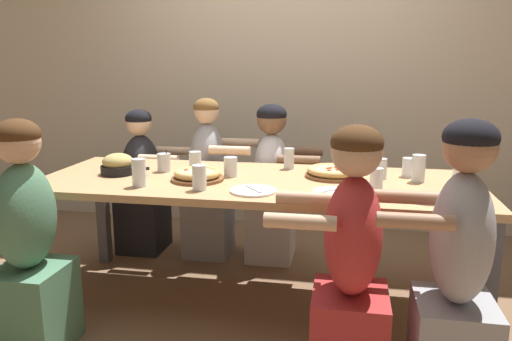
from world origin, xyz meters
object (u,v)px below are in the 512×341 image
at_px(drinking_glass_a, 409,168).
at_px(diner_near_left, 27,247).
at_px(cocktail_glass_blue, 164,163).
at_px(diner_near_midright, 351,269).
at_px(diner_far_midleft, 208,186).
at_px(drinking_glass_f, 199,179).
at_px(drinking_glass_j, 418,170).
at_px(drinking_glass_c, 381,169).
at_px(skillet_bowl, 118,165).
at_px(pizza_board_main, 197,175).
at_px(drinking_glass_d, 195,161).
at_px(empty_plate_b, 253,191).
at_px(pizza_board_second, 333,172).
at_px(drinking_glass_g, 139,175).
at_px(drinking_glass_h, 376,181).
at_px(diner_far_left, 142,188).
at_px(diner_near_right, 457,273).
at_px(drinking_glass_b, 289,160).
at_px(empty_plate_a, 331,192).
at_px(drinking_glass_i, 231,168).
at_px(empty_plate_c, 427,198).
at_px(drinking_glass_e, 460,172).
at_px(diner_far_center, 272,189).

relative_size(drinking_glass_a, diner_near_left, 0.09).
distance_m(cocktail_glass_blue, diner_near_midright, 1.39).
bearing_deg(diner_near_midright, diner_far_midleft, 36.39).
height_order(drinking_glass_f, drinking_glass_j, drinking_glass_j).
xyz_separation_m(drinking_glass_c, drinking_glass_f, (-0.93, -0.43, 0.00)).
relative_size(skillet_bowl, drinking_glass_c, 2.53).
relative_size(pizza_board_main, diner_near_midright, 0.26).
bearing_deg(drinking_glass_d, diner_near_midright, -43.09).
bearing_deg(empty_plate_b, pizza_board_second, 46.95).
distance_m(drinking_glass_a, drinking_glass_g, 1.51).
relative_size(drinking_glass_f, drinking_glass_h, 0.98).
distance_m(drinking_glass_c, drinking_glass_g, 1.33).
xyz_separation_m(diner_near_midright, diner_far_left, (-1.51, 1.37, -0.06)).
xyz_separation_m(drinking_glass_h, diner_far_midleft, (-1.12, 0.90, -0.29)).
relative_size(empty_plate_b, diner_near_left, 0.21).
xyz_separation_m(empty_plate_b, drinking_glass_h, (0.61, 0.07, 0.06)).
bearing_deg(pizza_board_main, diner_far_left, 130.87).
relative_size(drinking_glass_c, drinking_glass_g, 0.78).
xyz_separation_m(drinking_glass_d, drinking_glass_g, (-0.16, -0.48, 0.01)).
xyz_separation_m(skillet_bowl, cocktail_glass_blue, (0.24, 0.12, -0.01)).
relative_size(diner_near_midright, diner_near_right, 0.97).
bearing_deg(drinking_glass_a, drinking_glass_b, 172.85).
distance_m(pizza_board_second, empty_plate_a, 0.37).
height_order(pizza_board_main, pizza_board_second, pizza_board_main).
distance_m(drinking_glass_i, drinking_glass_j, 1.05).
distance_m(empty_plate_c, diner_near_right, 0.46).
distance_m(empty_plate_b, drinking_glass_j, 0.93).
bearing_deg(empty_plate_a, drinking_glass_f, -175.01).
bearing_deg(drinking_glass_j, empty_plate_a, -143.91).
height_order(drinking_glass_e, diner_far_center, diner_far_center).
xyz_separation_m(drinking_glass_c, diner_far_center, (-0.70, 0.54, -0.28)).
bearing_deg(pizza_board_main, drinking_glass_h, -7.45).
relative_size(diner_far_center, diner_near_left, 0.97).
bearing_deg(drinking_glass_j, drinking_glass_d, 175.56).
relative_size(empty_plate_b, drinking_glass_i, 2.11).
xyz_separation_m(drinking_glass_d, diner_near_left, (-0.56, -0.89, -0.26)).
height_order(drinking_glass_b, drinking_glass_f, drinking_glass_f).
bearing_deg(empty_plate_b, pizza_board_main, 151.49).
bearing_deg(drinking_glass_d, empty_plate_a, -27.42).
distance_m(pizza_board_second, drinking_glass_b, 0.33).
bearing_deg(empty_plate_a, drinking_glass_h, 4.92).
xyz_separation_m(skillet_bowl, diner_far_midleft, (0.35, 0.70, -0.28)).
xyz_separation_m(skillet_bowl, drinking_glass_a, (1.67, 0.24, -0.01)).
height_order(drinking_glass_f, diner_far_left, diner_far_left).
bearing_deg(empty_plate_a, cocktail_glass_blue, 161.53).
bearing_deg(diner_near_right, diner_far_midleft, 46.35).
height_order(drinking_glass_b, diner_far_center, diner_far_center).
bearing_deg(pizza_board_main, drinking_glass_c, 12.73).
relative_size(drinking_glass_a, diner_near_midright, 0.09).
height_order(cocktail_glass_blue, drinking_glass_i, cocktail_glass_blue).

